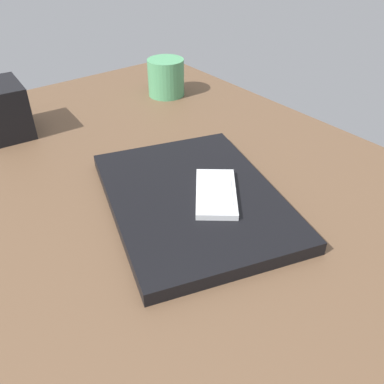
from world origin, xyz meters
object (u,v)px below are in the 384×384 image
object	(u,v)px
coffee_mug	(166,77)
cell_phone_on_laptop	(216,193)
laptop_closed	(192,198)
desk_organizer	(3,109)

from	to	relation	value
coffee_mug	cell_phone_on_laptop	bearing A→B (deg)	154.47
laptop_closed	cell_phone_on_laptop	size ratio (longest dim) A/B	2.56
desk_organizer	cell_phone_on_laptop	bearing A→B (deg)	-154.06
laptop_closed	coffee_mug	world-z (taller)	coffee_mug
cell_phone_on_laptop	coffee_mug	xyz separation A→B (cm)	(39.97, -19.09, 1.63)
desk_organizer	coffee_mug	size ratio (longest dim) A/B	0.99
desk_organizer	laptop_closed	bearing A→B (deg)	-155.50
coffee_mug	laptop_closed	bearing A→B (deg)	150.24
coffee_mug	desk_organizer	bearing A→B (deg)	86.07
laptop_closed	cell_phone_on_laptop	bearing A→B (deg)	-124.56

